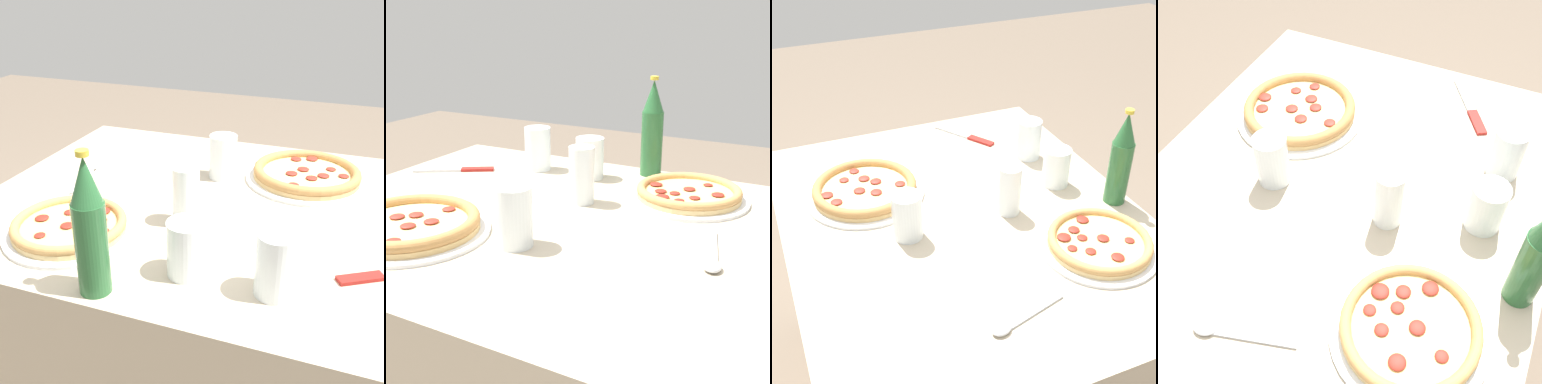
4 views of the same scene
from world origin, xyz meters
The scene contains 11 objects.
ground_plane centered at (0.00, 0.00, 0.00)m, with size 8.00×8.00×0.00m, color #6B5B4C.
table centered at (0.00, 0.00, 0.38)m, with size 1.13×0.91×0.76m.
pizza_salami centered at (0.20, 0.21, 0.78)m, with size 0.33×0.33×0.04m.
pizza_pepperoni centered at (-0.24, -0.25, 0.78)m, with size 0.29×0.29×0.04m.
glass_iced_tea centered at (-0.02, -0.12, 0.82)m, with size 0.06×0.06×0.14m.
glass_mango_juice centered at (-0.02, 0.16, 0.81)m, with size 0.07×0.07×0.12m.
glass_red_wine centered at (0.05, -0.30, 0.81)m, with size 0.08×0.08×0.11m.
glass_orange_juice centered at (0.22, -0.31, 0.81)m, with size 0.07×0.07×0.12m.
beer_bottle centered at (-0.08, -0.41, 0.89)m, with size 0.06×0.06×0.27m.
knife centered at (0.42, -0.18, 0.76)m, with size 0.21×0.14×0.01m.
spoon centered at (-0.38, 0.04, 0.76)m, with size 0.08×0.19×0.02m.
Camera 4 is at (-0.63, -0.31, 1.57)m, focal length 45.00 mm.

